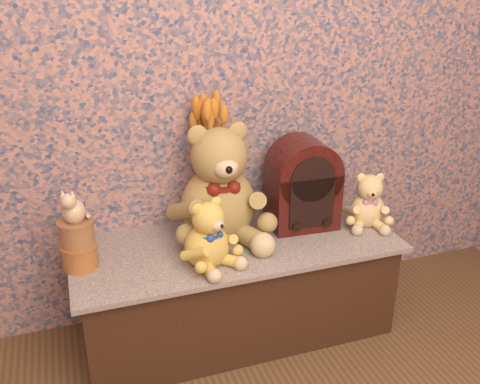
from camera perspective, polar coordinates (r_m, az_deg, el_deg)
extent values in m
cube|color=#34486B|center=(2.13, -2.88, 19.12)|extent=(3.00, 0.10, 2.60)
cube|color=#364E6E|center=(2.24, -0.42, -10.26)|extent=(1.31, 0.54, 0.43)
cylinder|color=tan|center=(2.22, -3.44, -1.77)|extent=(0.11, 0.11, 0.18)
cylinder|color=gold|center=(2.03, -16.97, -6.64)|extent=(0.15, 0.15, 0.09)
cylinder|color=tan|center=(1.99, -17.27, -4.27)|extent=(0.14, 0.14, 0.10)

